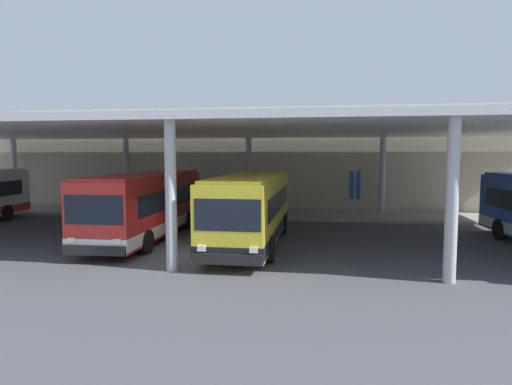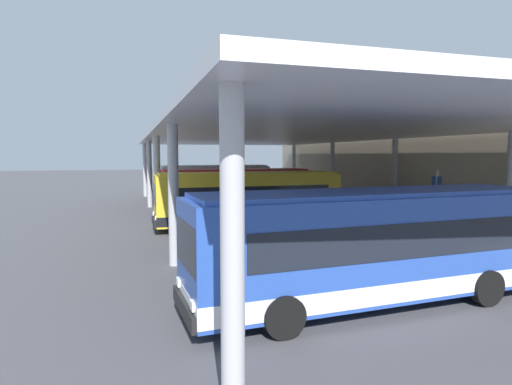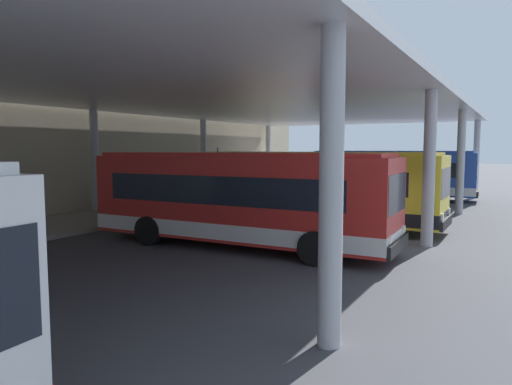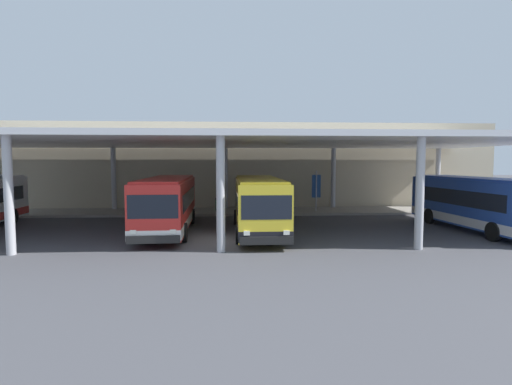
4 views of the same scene
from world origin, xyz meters
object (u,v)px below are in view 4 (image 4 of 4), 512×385
bus_middle_bay (258,204)px  trash_bin (218,204)px  bus_far_bay (476,203)px  banner_sign (316,188)px  bus_second_bay (168,204)px  bench_waiting (247,204)px

bus_middle_bay → trash_bin: 9.88m
bus_far_bay → banner_sign: banner_sign is taller
bus_middle_bay → trash_bin: bus_middle_bay is taller
bus_second_bay → trash_bin: 9.33m
bus_middle_bay → bench_waiting: bus_middle_bay is taller
bus_second_bay → trash_bin: (2.68, 8.89, -0.98)m
bus_second_bay → bench_waiting: (4.96, 8.80, -0.99)m
bus_second_bay → trash_bin: size_ratio=10.81×
trash_bin → banner_sign: banner_sign is taller
bench_waiting → banner_sign: size_ratio=0.56×
bus_far_bay → bench_waiting: bearing=144.5°
bus_second_bay → banner_sign: bearing=37.1°
trash_bin → bus_far_bay: bearing=-31.6°
banner_sign → bus_second_bay: bearing=-142.9°
bus_second_bay → bus_middle_bay: bearing=-6.5°
bus_far_bay → banner_sign: size_ratio=3.33×
trash_bin → bus_second_bay: bearing=-106.8°
bus_second_bay → banner_sign: 13.13m
trash_bin → bench_waiting: bearing=-2.3°
bus_middle_bay → trash_bin: (-2.59, 9.49, -0.98)m
bus_far_bay → trash_bin: bus_far_bay is taller
bus_far_bay → banner_sign: (-7.77, 8.60, 0.32)m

